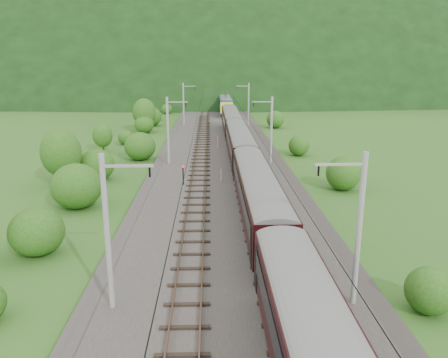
{
  "coord_description": "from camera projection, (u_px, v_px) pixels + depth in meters",
  "views": [
    {
      "loc": [
        -1.13,
        -19.95,
        12.49
      ],
      "look_at": [
        0.01,
        16.18,
        2.6
      ],
      "focal_mm": 35.0,
      "sensor_mm": 36.0,
      "label": 1
    }
  ],
  "objects": [
    {
      "name": "ground",
      "position": [
        234.0,
        310.0,
        22.56
      ],
      "size": [
        600.0,
        600.0,
        0.0
      ],
      "primitive_type": "plane",
      "color": "#27561A",
      "rests_on": "ground"
    },
    {
      "name": "railbed",
      "position": [
        227.0,
        233.0,
        32.16
      ],
      "size": [
        14.0,
        220.0,
        0.3
      ],
      "primitive_type": "cube",
      "color": "#38332D",
      "rests_on": "ground"
    },
    {
      "name": "track_left",
      "position": [
        194.0,
        231.0,
        32.03
      ],
      "size": [
        2.4,
        220.0,
        0.27
      ],
      "color": "brown",
      "rests_on": "railbed"
    },
    {
      "name": "track_right",
      "position": [
        259.0,
        230.0,
        32.18
      ],
      "size": [
        2.4,
        220.0,
        0.27
      ],
      "color": "brown",
      "rests_on": "railbed"
    },
    {
      "name": "catenary_left",
      "position": [
        169.0,
        129.0,
        52.04
      ],
      "size": [
        2.54,
        192.28,
        8.0
      ],
      "color": "gray",
      "rests_on": "railbed"
    },
    {
      "name": "catenary_right",
      "position": [
        271.0,
        129.0,
        52.41
      ],
      "size": [
        2.54,
        192.28,
        8.0
      ],
      "color": "gray",
      "rests_on": "railbed"
    },
    {
      "name": "overhead_wires",
      "position": [
        227.0,
        140.0,
        30.33
      ],
      "size": [
        4.83,
        198.0,
        0.03
      ],
      "color": "black",
      "rests_on": "ground"
    },
    {
      "name": "mountain_main",
      "position": [
        212.0,
        80.0,
        273.21
      ],
      "size": [
        504.0,
        360.0,
        244.0
      ],
      "primitive_type": "ellipsoid",
      "color": "black",
      "rests_on": "ground"
    },
    {
      "name": "mountain_ridge",
      "position": [
        42.0,
        78.0,
        308.14
      ],
      "size": [
        336.0,
        280.0,
        132.0
      ],
      "primitive_type": "ellipsoid",
      "color": "black",
      "rests_on": "ground"
    },
    {
      "name": "train",
      "position": [
        247.0,
        157.0,
        42.66
      ],
      "size": [
        2.73,
        130.72,
        4.73
      ],
      "color": "black",
      "rests_on": "ground"
    },
    {
      "name": "hazard_post_near",
      "position": [
        218.0,
        142.0,
        62.38
      ],
      "size": [
        0.18,
        0.18,
        1.7
      ],
      "primitive_type": "cylinder",
      "color": "red",
      "rests_on": "railbed"
    },
    {
      "name": "hazard_post_far",
      "position": [
        221.0,
        175.0,
        45.19
      ],
      "size": [
        0.14,
        0.14,
        1.33
      ],
      "primitive_type": "cylinder",
      "color": "red",
      "rests_on": "railbed"
    },
    {
      "name": "signal",
      "position": [
        183.0,
        173.0,
        43.85
      ],
      "size": [
        0.22,
        0.22,
        1.96
      ],
      "color": "black",
      "rests_on": "railbed"
    },
    {
      "name": "vegetation_left",
      "position": [
        63.0,
        189.0,
        35.68
      ],
      "size": [
        10.46,
        146.24,
        5.96
      ],
      "color": "#214A13",
      "rests_on": "ground"
    },
    {
      "name": "vegetation_right",
      "position": [
        352.0,
        187.0,
        39.3
      ],
      "size": [
        6.57,
        104.19,
        3.07
      ],
      "color": "#214A13",
      "rests_on": "ground"
    }
  ]
}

